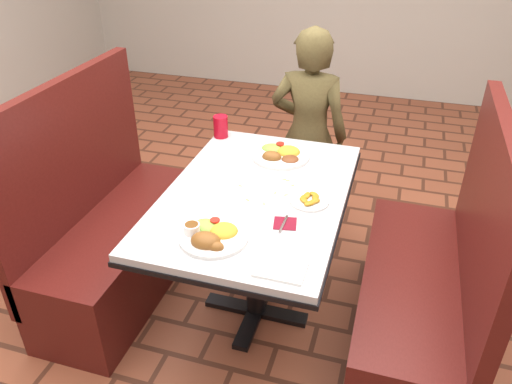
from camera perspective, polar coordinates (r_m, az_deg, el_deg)
dining_table at (r=2.32m, az=0.00°, el=-2.03°), size 0.81×1.21×0.75m
booth_bench_left at (r=2.80m, az=-15.87°, el=-4.88°), size 0.47×1.20×1.17m
booth_bench_right at (r=2.46m, az=18.44°, el=-11.24°), size 0.47×1.20×1.17m
diner_person at (r=3.07m, az=5.99°, el=6.51°), size 0.48×0.32×1.30m
near_dinner_plate at (r=1.97m, az=-5.08°, el=-4.64°), size 0.28×0.28×0.09m
far_dinner_plate at (r=2.57m, az=2.87°, el=4.57°), size 0.29×0.29×0.08m
plantain_plate at (r=2.20m, az=6.11°, el=-0.91°), size 0.17×0.17×0.03m
maroon_napkin at (r=2.06m, az=3.34°, el=-3.60°), size 0.11×0.11×0.00m
spoon_utensil at (r=2.05m, az=3.15°, el=-3.68°), size 0.01×0.13×0.00m
red_tumbler at (r=2.78m, az=-4.06°, el=7.48°), size 0.08×0.08×0.12m
paper_napkin at (r=1.83m, az=2.83°, el=-8.72°), size 0.18×0.14×0.01m
knife_utensil at (r=1.98m, az=-5.55°, el=-5.01°), size 0.09×0.14×0.00m
fork_utensil at (r=1.98m, az=-4.56°, el=-5.05°), size 0.03×0.13×0.00m
lettuce_shreds at (r=2.31m, az=1.38°, el=0.61°), size 0.28×0.32×0.00m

